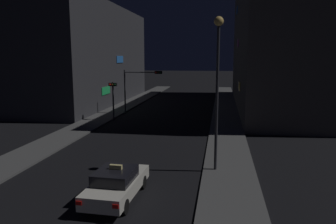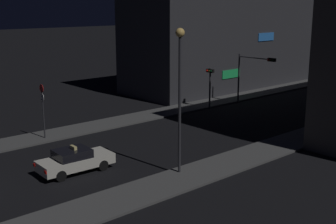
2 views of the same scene
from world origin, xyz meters
TOP-DOWN VIEW (x-y plane):
  - sidewalk_left at (-6.42, 30.71)m, footprint 2.88×65.42m
  - building_facade_left at (-12.26, 37.30)m, footprint 8.89×29.15m
  - taxi at (1.36, 7.11)m, footprint 1.97×4.52m
  - traffic_light_overhead at (-3.05, 29.01)m, footprint 4.29×0.42m
  - traffic_light_left_kerb at (-4.73, 24.91)m, footprint 0.80×0.42m
  - sign_pole_left at (-5.91, 8.78)m, footprint 0.57×0.10m
  - street_lamp_near_block at (5.65, 11.51)m, footprint 0.51×0.51m

SIDE VIEW (x-z plane):
  - sidewalk_left at x=-6.42m, z-range 0.00..0.13m
  - taxi at x=1.36m, z-range -0.07..1.55m
  - sign_pole_left at x=-5.91m, z-range 0.54..4.50m
  - traffic_light_left_kerb at x=-4.73m, z-range 0.83..4.73m
  - traffic_light_overhead at x=-3.05m, z-range 1.14..6.07m
  - street_lamp_near_block at x=5.65m, z-range 1.54..9.81m
  - building_facade_left at x=-12.26m, z-range 0.00..13.07m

